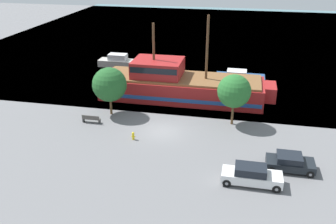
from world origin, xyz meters
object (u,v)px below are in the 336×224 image
pirate_ship (179,85)px  fire_hydrant (133,136)px  bench_promenade_east (91,119)px  parked_car_curb_front (251,175)px  parked_car_curb_mid (290,162)px  moored_boat_dockside (239,78)px  moored_boat_outer (120,62)px

pirate_ship → fire_hydrant: (-2.31, -11.33, -1.25)m
bench_promenade_east → parked_car_curb_front: bearing=-25.4°
parked_car_curb_mid → fire_hydrant: parked_car_curb_mid is taller
parked_car_curb_mid → bench_promenade_east: (-19.18, 5.00, -0.22)m
moored_boat_dockside → fire_hydrant: bearing=-116.0°
moored_boat_outer → parked_car_curb_front: bearing=-54.4°
pirate_ship → bench_promenade_east: 11.62m
moored_boat_outer → fire_hydrant: 23.95m
pirate_ship → parked_car_curb_mid: 17.98m
pirate_ship → fire_hydrant: 11.63m
parked_car_curb_front → fire_hydrant: 11.98m
parked_car_curb_mid → fire_hydrant: (-13.90, 2.38, -0.26)m
fire_hydrant → pirate_ship: bearing=78.5°
fire_hydrant → bench_promenade_east: bench_promenade_east is taller
moored_boat_dockside → parked_car_curb_front: (1.69, -23.86, 0.15)m
moored_boat_dockside → parked_car_curb_front: bearing=-86.0°
moored_boat_dockside → moored_boat_outer: 18.22m
parked_car_curb_front → bench_promenade_east: size_ratio=2.42×
parked_car_curb_front → bench_promenade_east: parked_car_curb_front is taller
parked_car_curb_front → bench_promenade_east: bearing=154.6°
moored_boat_outer → fire_hydrant: moored_boat_outer is taller
moored_boat_outer → parked_car_curb_front: size_ratio=1.50×
moored_boat_dockside → fire_hydrant: 20.91m
moored_boat_outer → parked_car_curb_front: 33.64m
moored_boat_outer → bench_promenade_east: bearing=-80.1°
bench_promenade_east → parked_car_curb_mid: bearing=-14.6°
pirate_ship → parked_car_curb_front: (8.55, -16.39, -0.91)m
moored_boat_dockside → fire_hydrant: (-9.17, -18.80, -0.19)m
parked_car_curb_front → parked_car_curb_mid: size_ratio=1.19×
parked_car_curb_mid → fire_hydrant: 14.10m
moored_boat_outer → parked_car_curb_front: moored_boat_outer is taller
moored_boat_dockside → parked_car_curb_mid: moored_boat_dockside is taller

